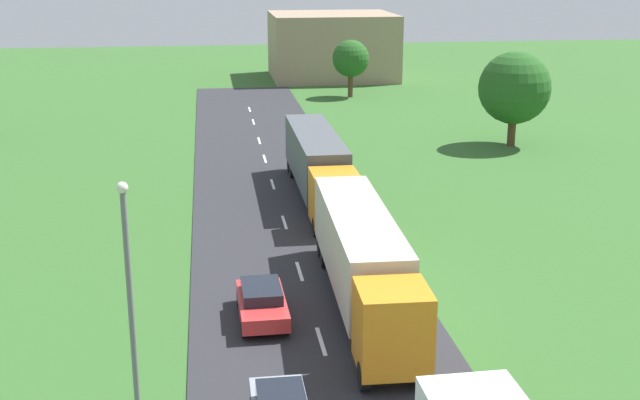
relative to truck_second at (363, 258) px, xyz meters
The scene contains 7 objects.
truck_second is the anchor object (origin of this frame).
truck_third 16.22m from the truck_second, 88.90° to the left, with size 2.51×15.01×3.75m.
car_fourth 4.54m from the truck_second, behind, with size 1.93×4.25×1.38m.
lamppost_second 11.46m from the truck_second, 140.78° to the right, with size 0.36×0.36×7.72m.
tree_birch 33.20m from the truck_second, 59.08° to the left, with size 5.49×5.49×7.23m.
tree_maple 53.23m from the truck_second, 80.69° to the left, with size 3.78×3.78×5.86m.
distant_building 67.27m from the truck_second, 82.48° to the left, with size 14.27×12.95×7.54m, color #9E846B.
Camera 1 is at (-3.93, 3.41, 14.20)m, focal length 46.30 mm.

